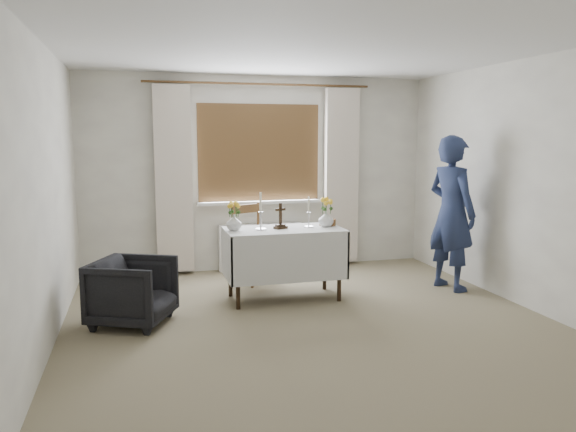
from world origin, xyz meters
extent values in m
plane|color=#7E7357|center=(0.00, 0.00, 0.00)|extent=(5.00, 5.00, 0.00)
cube|color=silver|center=(-0.05, 1.02, 0.38)|extent=(1.24, 0.64, 0.76)
imported|color=black|center=(-1.61, 0.58, 0.31)|extent=(0.89, 0.88, 0.62)
imported|color=navy|center=(1.88, 0.93, 0.87)|extent=(0.58, 0.73, 1.74)
cube|color=silver|center=(0.00, 2.42, 0.30)|extent=(1.10, 0.10, 0.60)
imported|color=silver|center=(-0.58, 1.04, 0.85)|extent=(0.21, 0.21, 0.17)
imported|color=silver|center=(0.42, 1.03, 0.85)|extent=(0.19, 0.19, 0.17)
cylinder|color=brown|center=(0.47, 1.12, 0.80)|extent=(0.23, 0.23, 0.07)
camera|label=1|loc=(-1.52, -4.64, 1.73)|focal=35.00mm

